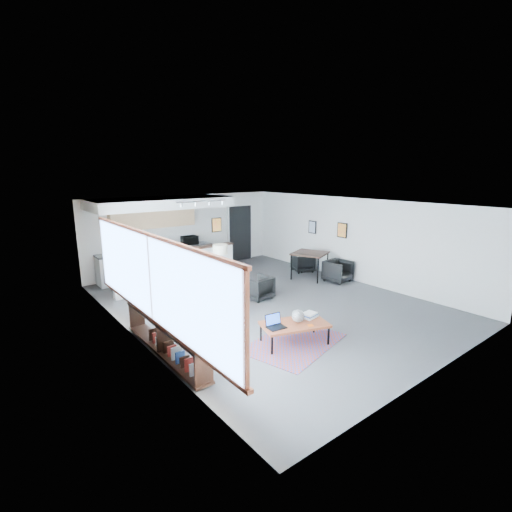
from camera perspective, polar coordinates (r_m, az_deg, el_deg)
room at (r=9.52m, az=1.62°, el=0.21°), size 7.02×9.02×2.62m
window at (r=7.00m, az=-15.88°, el=-3.68°), size 0.10×5.95×1.66m
console at (r=7.32m, az=-13.66°, el=-12.25°), size 0.35×3.00×0.80m
kitchenette at (r=12.02m, az=-14.25°, el=2.86°), size 4.20×1.96×2.60m
doorway at (r=14.39m, az=-2.53°, el=3.63°), size 1.10×0.12×2.15m
track_light at (r=10.81m, az=-8.32°, el=8.18°), size 1.60×0.07×0.15m
wall_art_lower at (r=12.19m, az=13.11°, el=3.88°), size 0.03×0.38×0.48m
wall_art_upper at (r=13.05m, az=8.67°, el=4.42°), size 0.03×0.34×0.44m
kilim_rug at (r=7.74m, az=5.88°, el=-13.14°), size 2.30×1.85×0.01m
coffee_table at (r=7.57m, az=5.95°, el=-10.47°), size 1.47×1.09×0.43m
laptop at (r=7.34m, az=2.88°, el=-10.30°), size 0.38×0.32×0.25m
ceramic_pot at (r=7.58m, az=6.47°, el=-9.15°), size 0.26×0.26×0.26m
book_stack at (r=7.87m, az=8.17°, el=-8.97°), size 0.38×0.32×0.10m
coaster at (r=7.49m, az=8.37°, el=-10.51°), size 0.14×0.14×0.01m
armchair_left at (r=8.90m, az=-7.83°, el=-6.83°), size 1.02×1.00×0.81m
armchair_right at (r=10.09m, az=0.32°, el=-4.69°), size 0.73×0.69×0.69m
floor_lamp at (r=10.28m, az=-5.53°, el=0.75°), size 0.48×0.48×1.43m
dining_table at (r=12.02m, az=8.30°, el=0.18°), size 1.31×1.31×0.85m
dining_chair_near at (r=11.90m, az=12.49°, el=-2.37°), size 0.68×0.64×0.64m
dining_chair_far at (r=12.92m, az=7.18°, el=-1.08°), size 0.73×0.71×0.58m
microwave at (r=12.96m, az=-10.19°, el=2.55°), size 0.53×0.30×0.36m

